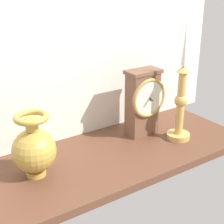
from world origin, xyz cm
name	(u,v)px	position (x,y,z in cm)	size (l,w,h in cm)	color
ground_plane	(100,161)	(0.00, 0.00, -1.20)	(100.00, 36.00, 2.40)	brown
back_wall	(67,42)	(0.00, 18.50, 32.50)	(120.00, 2.00, 65.00)	silver
mantel_clock	(143,102)	(21.31, 5.76, 12.04)	(13.56, 9.36, 23.00)	brown
candlestick_tall_left	(181,102)	(29.26, -3.85, 13.07)	(7.89, 7.89, 39.51)	tan
brass_vase_bulbous	(34,148)	(-20.14, 1.54, 8.44)	(12.24, 12.24, 18.46)	gold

